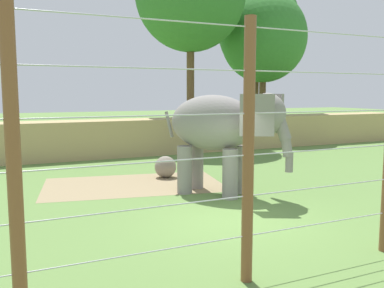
# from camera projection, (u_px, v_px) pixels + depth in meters

# --- Properties ---
(ground_plane) EXTENTS (120.00, 120.00, 0.00)m
(ground_plane) POSITION_uv_depth(u_px,v_px,m) (232.00, 219.00, 10.16)
(ground_plane) COLOR #5B7F3D
(dirt_patch) EXTENTS (6.33, 4.51, 0.01)m
(dirt_patch) POSITION_uv_depth(u_px,v_px,m) (134.00, 185.00, 13.99)
(dirt_patch) COLOR #937F5B
(dirt_patch) RESTS_ON ground
(embankment_wall) EXTENTS (36.00, 1.80, 1.74)m
(embankment_wall) POSITION_uv_depth(u_px,v_px,m) (112.00, 138.00, 20.25)
(embankment_wall) COLOR tan
(embankment_wall) RESTS_ON ground
(elephant) EXTENTS (3.19, 3.57, 3.02)m
(elephant) POSITION_uv_depth(u_px,v_px,m) (222.00, 128.00, 12.47)
(elephant) COLOR gray
(elephant) RESTS_ON ground
(enrichment_ball) EXTENTS (0.78, 0.78, 0.78)m
(enrichment_ball) POSITION_uv_depth(u_px,v_px,m) (165.00, 167.00, 15.13)
(enrichment_ball) COLOR gray
(enrichment_ball) RESTS_ON ground
(cable_fence) EXTENTS (10.73, 0.18, 4.18)m
(cable_fence) POSITION_uv_depth(u_px,v_px,m) (324.00, 147.00, 7.23)
(cable_fence) COLOR brown
(cable_fence) RESTS_ON ground
(tree_left_of_centre) EXTENTS (5.83, 5.83, 10.95)m
(tree_left_of_centre) POSITION_uv_depth(u_px,v_px,m) (257.00, 23.00, 29.35)
(tree_left_of_centre) COLOR brown
(tree_left_of_centre) RESTS_ON ground
(tree_behind_wall) EXTENTS (5.58, 5.58, 9.56)m
(tree_behind_wall) POSITION_uv_depth(u_px,v_px,m) (264.00, 37.00, 27.46)
(tree_behind_wall) COLOR brown
(tree_behind_wall) RESTS_ON ground
(tree_right_of_centre) EXTENTS (5.74, 5.74, 10.47)m
(tree_right_of_centre) POSITION_uv_depth(u_px,v_px,m) (257.00, 34.00, 31.86)
(tree_right_of_centre) COLOR brown
(tree_right_of_centre) RESTS_ON ground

